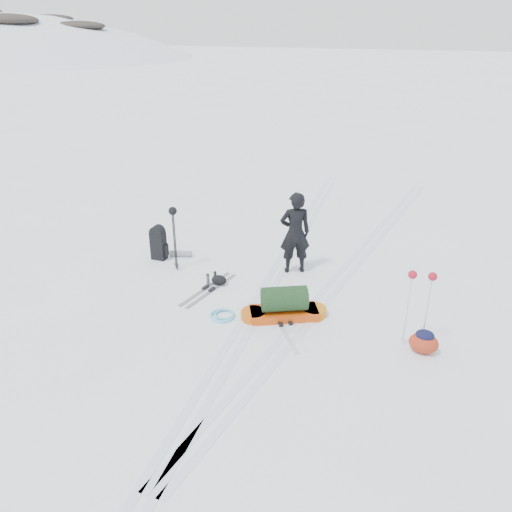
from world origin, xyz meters
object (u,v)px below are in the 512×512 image
(ski_poles_black, at_px, (173,219))
(expedition_rucksack, at_px, (161,243))
(skier, at_px, (295,233))
(pulk_sled, at_px, (284,306))

(ski_poles_black, bearing_deg, expedition_rucksack, 135.36)
(expedition_rucksack, bearing_deg, skier, 7.37)
(skier, distance_m, expedition_rucksack, 3.21)
(skier, xyz_separation_m, expedition_rucksack, (-3.13, -0.50, -0.54))
(pulk_sled, xyz_separation_m, ski_poles_black, (-2.92, 1.05, 0.99))
(pulk_sled, distance_m, expedition_rucksack, 3.81)
(pulk_sled, bearing_deg, ski_poles_black, 132.87)
(pulk_sled, bearing_deg, skier, 74.46)
(pulk_sled, distance_m, ski_poles_black, 3.26)
(skier, height_order, expedition_rucksack, skier)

